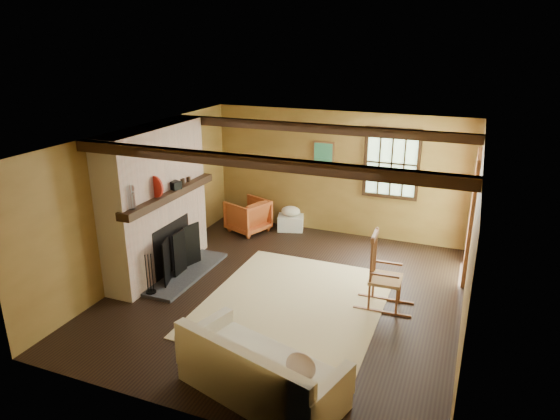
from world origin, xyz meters
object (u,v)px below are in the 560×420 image
at_px(fireplace, 157,208).
at_px(rocking_chair, 383,276).
at_px(sofa, 259,375).
at_px(armchair, 248,216).
at_px(laundry_basket, 291,223).

bearing_deg(fireplace, rocking_chair, 2.99).
distance_m(sofa, armchair, 4.88).
relative_size(sofa, armchair, 2.77).
bearing_deg(sofa, fireplace, 157.45).
bearing_deg(sofa, laundry_basket, 122.94).
bearing_deg(fireplace, laundry_basket, 62.08).
xyz_separation_m(laundry_basket, armchair, (-0.76, -0.39, 0.18)).
bearing_deg(sofa, rocking_chair, 86.69).
height_order(fireplace, laundry_basket, fireplace).
height_order(sofa, laundry_basket, sofa).
distance_m(rocking_chair, sofa, 2.57).
bearing_deg(rocking_chair, fireplace, 90.21).
distance_m(sofa, laundry_basket, 4.96).
xyz_separation_m(rocking_chair, laundry_basket, (-2.28, 2.34, -0.33)).
bearing_deg(laundry_basket, fireplace, -117.92).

